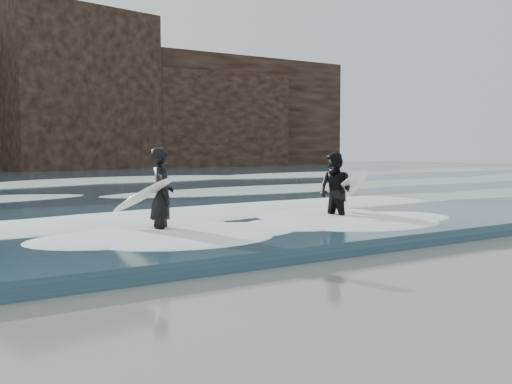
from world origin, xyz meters
TOP-DOWN VIEW (x-y plane):
  - ground at (0.00, 0.00)m, footprint 120.00×120.00m
  - foam_near at (0.00, 9.00)m, footprint 60.00×3.20m
  - foam_mid at (0.00, 16.00)m, footprint 60.00×4.00m
  - foam_far at (0.00, 25.00)m, footprint 60.00×4.80m
  - surfer_left at (-2.16, 6.44)m, footprint 1.26×1.82m
  - surfer_right at (2.47, 6.19)m, footprint 1.46×2.10m

SIDE VIEW (x-z plane):
  - ground at x=0.00m, z-range 0.00..0.00m
  - foam_near at x=0.00m, z-range 0.30..0.50m
  - foam_mid at x=0.00m, z-range 0.30..0.54m
  - foam_far at x=0.00m, z-range 0.30..0.60m
  - surfer_right at x=2.47m, z-range 0.01..1.88m
  - surfer_left at x=-2.16m, z-range 0.00..2.01m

